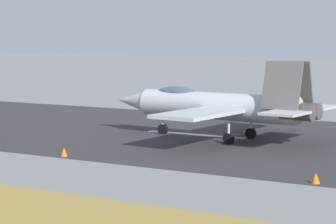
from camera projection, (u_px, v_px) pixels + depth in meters
ground_plane at (201, 135)px, 51.73m from camera, size 400.00×400.00×0.00m
runway_strip at (201, 135)px, 51.72m from camera, size 240.00×26.00×0.02m
fighter_jet at (218, 105)px, 49.37m from camera, size 16.65×15.06×5.63m
marker_cone_near at (316, 178)px, 34.51m from camera, size 0.44×0.44×0.55m
marker_cone_mid at (64, 152)px, 42.44m from camera, size 0.44×0.44×0.55m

